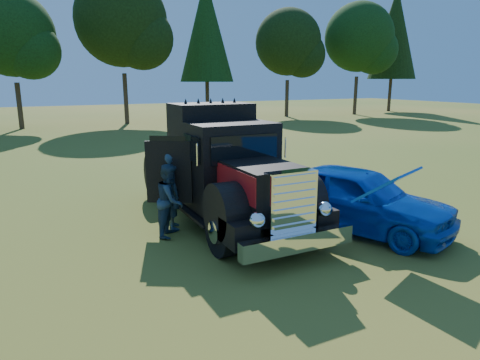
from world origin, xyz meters
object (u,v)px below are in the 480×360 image
object	(u,v)px
hotrod_coupe	(356,198)
spectator_near	(173,191)
diamond_t_truck	(225,173)
spectator_far	(171,200)

from	to	relation	value
hotrod_coupe	spectator_near	distance (m)	4.49
diamond_t_truck	spectator_near	bearing A→B (deg)	178.99
hotrod_coupe	spectator_far	size ratio (longest dim) A/B	2.90
spectator_near	spectator_far	bearing A→B (deg)	168.04
diamond_t_truck	spectator_far	xyz separation A→B (m)	(-1.59, -0.41, -0.41)
diamond_t_truck	hotrod_coupe	xyz separation A→B (m)	(2.58, -2.05, -0.48)
diamond_t_truck	hotrod_coupe	distance (m)	3.33
diamond_t_truck	hotrod_coupe	size ratio (longest dim) A/B	1.43
diamond_t_truck	hotrod_coupe	bearing A→B (deg)	-38.37
diamond_t_truck	spectator_near	size ratio (longest dim) A/B	3.71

